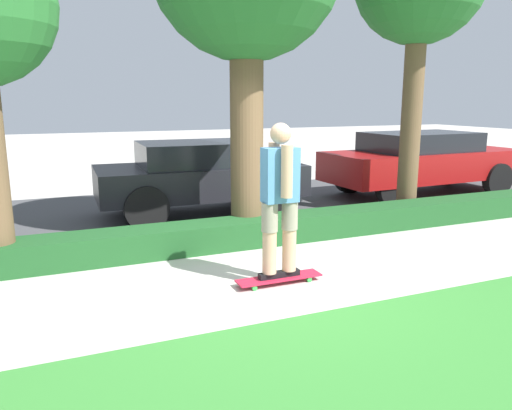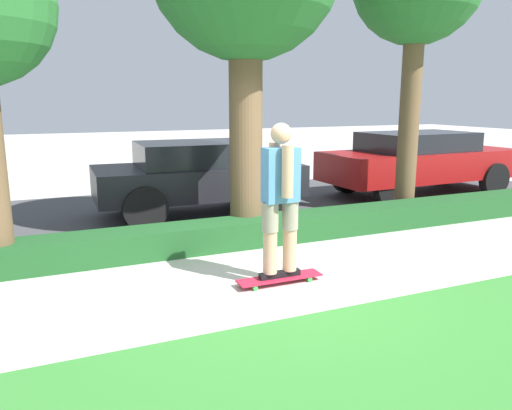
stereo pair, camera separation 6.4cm
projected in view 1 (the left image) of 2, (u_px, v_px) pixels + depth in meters
The scene contains 7 objects.
ground_plane at pixel (275, 282), 6.01m from camera, with size 60.00×60.00×0.00m, color #BCB7AD.
street_asphalt at pixel (184, 211), 9.80m from camera, with size 18.24×5.00×0.01m.
hedge_row at pixel (229, 234), 7.41m from camera, with size 18.24×0.60×0.39m.
skateboard at pixel (279, 278), 5.94m from camera, with size 1.05×0.24×0.08m.
skater_person at pixel (280, 197), 5.73m from camera, with size 0.52×0.47×1.82m.
parked_car_middle at pixel (199, 175), 9.39m from camera, with size 3.86×1.82×1.38m.
parked_car_rear at pixel (423, 161), 11.42m from camera, with size 4.78×1.90×1.43m.
Camera 1 is at (-2.43, -5.15, 2.15)m, focal length 35.00 mm.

